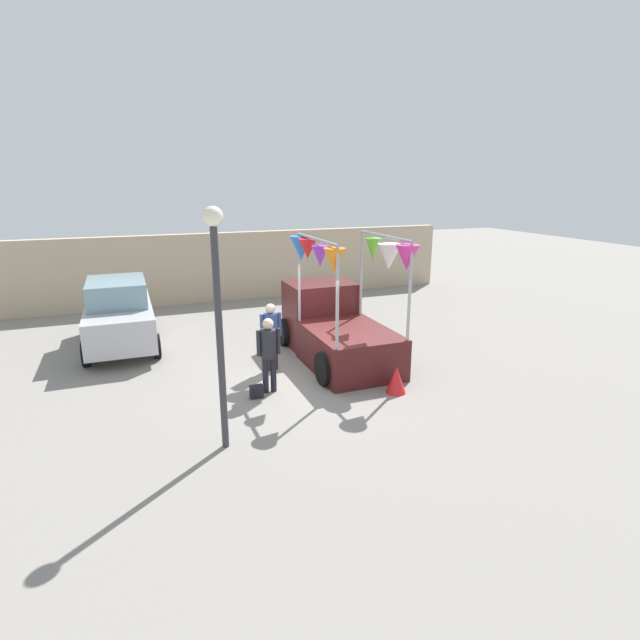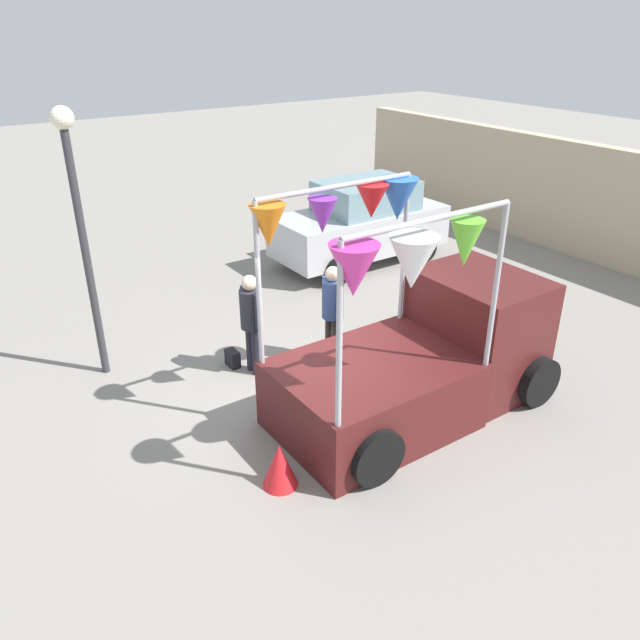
{
  "view_description": "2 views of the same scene",
  "coord_description": "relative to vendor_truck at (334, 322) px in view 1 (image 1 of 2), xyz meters",
  "views": [
    {
      "loc": [
        -3.69,
        -10.38,
        4.5
      ],
      "look_at": [
        0.48,
        0.26,
        1.29
      ],
      "focal_mm": 28.0,
      "sensor_mm": 36.0,
      "label": 1
    },
    {
      "loc": [
        6.78,
        -4.56,
        5.21
      ],
      "look_at": [
        0.31,
        -0.13,
        1.36
      ],
      "focal_mm": 35.0,
      "sensor_mm": 36.0,
      "label": 2
    }
  ],
  "objects": [
    {
      "name": "parked_car",
      "position": [
        -5.22,
        2.86,
        0.02
      ],
      "size": [
        1.88,
        4.0,
        1.88
      ],
      "color": "#B7B7BC",
      "rests_on": "ground"
    },
    {
      "name": "ground_plane",
      "position": [
        -1.21,
        -1.12,
        -0.93
      ],
      "size": [
        60.0,
        60.0,
        0.0
      ],
      "primitive_type": "plane",
      "color": "gray"
    },
    {
      "name": "folded_kite_bundle_crimson",
      "position": [
        0.34,
        -2.69,
        -0.63
      ],
      "size": [
        0.53,
        0.53,
        0.6
      ],
      "primitive_type": "cone",
      "rotation": [
        0.0,
        0.0,
        2.91
      ],
      "color": "red",
      "rests_on": "ground"
    },
    {
      "name": "person_customer",
      "position": [
        -2.22,
        -1.64,
        0.09
      ],
      "size": [
        0.53,
        0.34,
        1.68
      ],
      "color": "black",
      "rests_on": "ground"
    },
    {
      "name": "handbag",
      "position": [
        -2.57,
        -1.84,
        -0.79
      ],
      "size": [
        0.28,
        0.16,
        0.28
      ],
      "primitive_type": "cube",
      "color": "black",
      "rests_on": "ground"
    },
    {
      "name": "street_lamp",
      "position": [
        -3.59,
        -3.62,
        1.75
      ],
      "size": [
        0.32,
        0.32,
        4.12
      ],
      "color": "#333338",
      "rests_on": "ground"
    },
    {
      "name": "vendor_truck",
      "position": [
        0.0,
        0.0,
        0.0
      ],
      "size": [
        2.48,
        4.16,
        3.25
      ],
      "color": "#4C1919",
      "rests_on": "ground"
    },
    {
      "name": "brick_boundary_wall",
      "position": [
        -1.21,
        7.46,
        0.37
      ],
      "size": [
        18.0,
        0.36,
        2.6
      ],
      "primitive_type": "cube",
      "color": "tan",
      "rests_on": "ground"
    },
    {
      "name": "person_vendor",
      "position": [
        -1.81,
        -0.38,
        0.09
      ],
      "size": [
        0.53,
        0.34,
        1.67
      ],
      "color": "#2D2823",
      "rests_on": "ground"
    }
  ]
}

